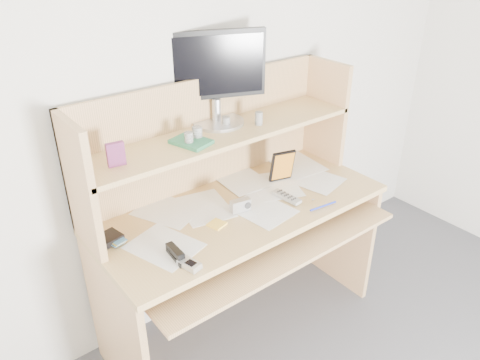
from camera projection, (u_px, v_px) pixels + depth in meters
back_wall at (201, 86)px, 2.18m from camera, size 3.60×0.04×2.50m
desk at (232, 209)px, 2.28m from camera, size 1.40×0.70×1.30m
paper_clutter at (243, 205)px, 2.20m from camera, size 1.32×0.54×0.01m
keyboard at (238, 234)px, 2.14m from camera, size 0.52×0.26×0.03m
tv_remote at (286, 197)px, 2.24m from camera, size 0.06×0.16×0.02m
flip_phone at (189, 263)px, 1.80m from camera, size 0.07×0.10×0.02m
stapler at (176, 253)px, 1.84m from camera, size 0.05×0.13×0.04m
wallet at (108, 239)px, 1.94m from camera, size 0.12×0.11×0.03m
sticky_note_pad at (217, 224)px, 2.06m from camera, size 0.08×0.08×0.01m
digital_camera at (240, 205)px, 2.14m from camera, size 0.10×0.05×0.06m
game_case at (282, 166)px, 2.36m from camera, size 0.12×0.05×0.17m
blue_pen at (323, 206)px, 2.18m from camera, size 0.15×0.03×0.01m
card_box at (116, 154)px, 1.81m from camera, size 0.07×0.03×0.10m
shelf_book at (191, 142)px, 2.02m from camera, size 0.16×0.19×0.02m
chip_stack_a at (197, 134)px, 2.04m from camera, size 0.06×0.06×0.06m
chip_stack_b at (189, 139)px, 1.99m from camera, size 0.04×0.04×0.06m
chip_stack_c at (226, 122)px, 2.18m from camera, size 0.04×0.04×0.05m
chip_stack_d at (259, 118)px, 2.20m from camera, size 0.04×0.04×0.06m
monitor at (214, 75)px, 2.14m from camera, size 0.47×0.26×0.43m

